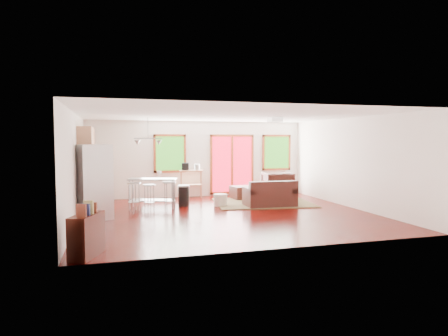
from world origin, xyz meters
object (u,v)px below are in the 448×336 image
object	(u,v)px
loveseat	(270,196)
kitchen_cart	(191,174)
coffee_table	(266,190)
refrigerator	(94,182)
ottoman	(242,193)
armchair	(277,183)
rug	(263,203)
island	(152,188)

from	to	relation	value
loveseat	kitchen_cart	bearing A→B (deg)	129.07
coffee_table	refrigerator	size ratio (longest dim) A/B	0.59
ottoman	coffee_table	bearing A→B (deg)	-38.81
armchair	ottoman	distance (m)	1.32
ottoman	refrigerator	distance (m)	5.09
ottoman	refrigerator	size ratio (longest dim) A/B	0.35
rug	armchair	xyz separation A→B (m)	(0.93, 1.03, 0.46)
rug	kitchen_cart	bearing A→B (deg)	136.08
ottoman	kitchen_cart	distance (m)	1.87
island	kitchen_cart	bearing A→B (deg)	50.65
refrigerator	island	size ratio (longest dim) A/B	1.28
rug	island	xyz separation A→B (m)	(-3.38, 0.05, 0.57)
ottoman	rug	bearing A→B (deg)	-69.25
armchair	island	distance (m)	4.42
ottoman	loveseat	bearing A→B (deg)	-78.15
rug	kitchen_cart	xyz separation A→B (m)	(-1.91, 1.84, 0.79)
refrigerator	ottoman	bearing A→B (deg)	3.92
island	loveseat	bearing A→B (deg)	-11.85
loveseat	armchair	xyz separation A→B (m)	(0.96, 1.68, 0.17)
kitchen_cart	loveseat	bearing A→B (deg)	-52.90
ottoman	kitchen_cart	bearing A→B (deg)	150.60
armchair	ottoman	xyz separation A→B (m)	(-1.30, -0.06, -0.26)
kitchen_cart	coffee_table	bearing A→B (deg)	-32.39
armchair	island	world-z (taller)	armchair
loveseat	coffee_table	size ratio (longest dim) A/B	1.37
coffee_table	armchair	xyz separation A→B (m)	(0.65, 0.57, 0.13)
coffee_table	island	bearing A→B (deg)	-173.75
rug	armchair	size ratio (longest dim) A/B	3.05
armchair	refrigerator	world-z (taller)	refrigerator
coffee_table	island	xyz separation A→B (m)	(-3.66, -0.40, 0.24)
rug	coffee_table	size ratio (longest dim) A/B	2.70
rug	island	world-z (taller)	island
loveseat	armchair	size ratio (longest dim) A/B	1.55
coffee_table	kitchen_cart	distance (m)	2.63
coffee_table	refrigerator	xyz separation A→B (m)	(-5.20, -1.64, 0.58)
rug	ottoman	world-z (taller)	ottoman
loveseat	armchair	distance (m)	1.94
island	kitchen_cart	size ratio (longest dim) A/B	1.22
ottoman	refrigerator	world-z (taller)	refrigerator
armchair	kitchen_cart	size ratio (longest dim) A/B	0.81
loveseat	ottoman	xyz separation A→B (m)	(-0.34, 1.62, -0.09)
island	coffee_table	bearing A→B (deg)	6.25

